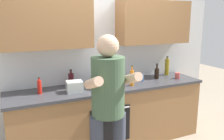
{
  "coord_description": "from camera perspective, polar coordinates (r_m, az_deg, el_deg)",
  "views": [
    {
      "loc": [
        -1.33,
        -2.95,
        1.84
      ],
      "look_at": [
        -0.02,
        -0.1,
        1.15
      ],
      "focal_mm": 37.94,
      "sensor_mm": 36.0,
      "label": 1
    }
  ],
  "objects": [
    {
      "name": "counter",
      "position": [
        3.52,
        -0.39,
        -10.84
      ],
      "size": [
        2.84,
        0.67,
        0.9
      ],
      "color": "olive",
      "rests_on": "ground"
    },
    {
      "name": "bottle_oil",
      "position": [
        4.08,
        13.09,
        0.76
      ],
      "size": [
        0.07,
        0.07,
        0.31
      ],
      "color": "olive",
      "rests_on": "counter"
    },
    {
      "name": "cup_tea",
      "position": [
        3.64,
        7.08,
        -1.83
      ],
      "size": [
        0.07,
        0.07,
        0.1
      ],
      "primitive_type": "cylinder",
      "color": "#33598C",
      "rests_on": "counter"
    },
    {
      "name": "cup_stoneware",
      "position": [
        3.47,
        -3.37,
        -2.48
      ],
      "size": [
        0.07,
        0.07,
        0.1
      ],
      "primitive_type": "cylinder",
      "color": "slate",
      "rests_on": "counter"
    },
    {
      "name": "bottle_hotsauce",
      "position": [
        3.12,
        -17.08,
        -3.9
      ],
      "size": [
        0.05,
        0.05,
        0.22
      ],
      "color": "red",
      "rests_on": "counter"
    },
    {
      "name": "bottle_juice",
      "position": [
        3.36,
        4.82,
        -1.83
      ],
      "size": [
        0.06,
        0.06,
        0.29
      ],
      "color": "orange",
      "rests_on": "counter"
    },
    {
      "name": "bottle_soy",
      "position": [
        3.8,
        10.73,
        -0.74
      ],
      "size": [
        0.07,
        0.07,
        0.24
      ],
      "color": "black",
      "rests_on": "counter"
    },
    {
      "name": "mixing_bowl",
      "position": [
        3.25,
        -2.92,
        -3.57
      ],
      "size": [
        0.28,
        0.28,
        0.09
      ],
      "primitive_type": "cylinder",
      "color": "silver",
      "rests_on": "counter"
    },
    {
      "name": "bottle_wine",
      "position": [
        3.37,
        -9.83,
        -2.26
      ],
      "size": [
        0.07,
        0.07,
        0.24
      ],
      "color": "#471419",
      "rests_on": "counter"
    },
    {
      "name": "person_standing",
      "position": [
        2.44,
        -0.92,
        -7.79
      ],
      "size": [
        0.49,
        0.45,
        1.68
      ],
      "color": "#383D4C",
      "rests_on": "ground"
    },
    {
      "name": "bottle_syrup",
      "position": [
        3.41,
        1.59,
        -1.98
      ],
      "size": [
        0.06,
        0.06,
        0.23
      ],
      "color": "#8C4C14",
      "rests_on": "counter"
    },
    {
      "name": "cup_ceramic",
      "position": [
        3.89,
        15.48,
        -1.31
      ],
      "size": [
        0.07,
        0.07,
        0.09
      ],
      "primitive_type": "cylinder",
      "color": "#BF4C47",
      "rests_on": "counter"
    },
    {
      "name": "back_wall_unit",
      "position": [
        3.5,
        -2.33,
        6.78
      ],
      "size": [
        4.0,
        0.38,
        2.5
      ],
      "color": "silver",
      "rests_on": "ground"
    },
    {
      "name": "grocery_bag_produce",
      "position": [
        3.11,
        -9.02,
        -3.95
      ],
      "size": [
        0.22,
        0.19,
        0.14
      ],
      "primitive_type": "cube",
      "rotation": [
        0.0,
        0.0,
        -0.09
      ],
      "color": "silver",
      "rests_on": "counter"
    }
  ]
}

